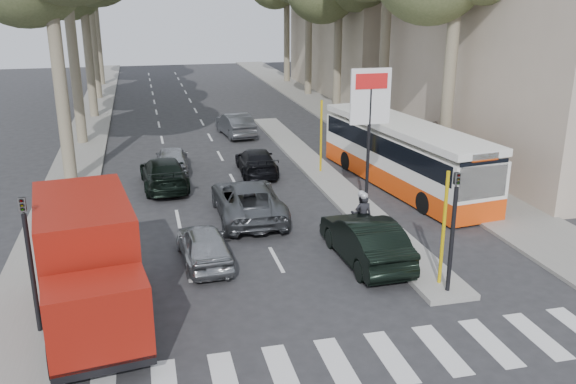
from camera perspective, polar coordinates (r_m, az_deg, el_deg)
name	(u,v)px	position (r m, az deg, el deg)	size (l,w,h in m)	color
ground	(321,284)	(18.05, 3.13, -8.59)	(120.00, 120.00, 0.00)	#28282B
sidewalk_right	(337,114)	(43.32, 4.56, 7.30)	(3.20, 70.00, 0.12)	gray
median_left	(93,117)	(44.28, -17.77, 6.73)	(2.40, 64.00, 0.12)	gray
traffic_island	(320,172)	(28.75, 3.05, 1.84)	(1.50, 26.00, 0.16)	gray
billboard	(369,121)	(22.37, 7.63, 6.58)	(1.50, 12.10, 5.60)	yellow
traffic_light_island	(454,212)	(17.01, 15.30, -1.84)	(0.16, 0.41, 3.60)	black
traffic_light_left	(28,242)	(15.73, -23.18, -4.34)	(0.16, 0.41, 3.60)	black
silver_hatchback	(204,245)	(19.30, -7.85, -4.92)	(1.45, 3.59, 1.22)	#989C9F
dark_hatchback	(365,240)	(19.35, 7.24, -4.44)	(1.56, 4.46, 1.47)	black
queue_car_a	(248,200)	(22.95, -3.78, -0.74)	(2.36, 5.12, 1.42)	#4E5256
queue_car_b	(256,161)	(28.69, -2.97, 2.88)	(1.67, 4.11, 1.19)	black
queue_car_c	(172,159)	(29.41, -10.79, 3.03)	(1.49, 3.71, 1.27)	#989B9F
queue_car_d	(235,124)	(36.63, -4.95, 6.32)	(1.46, 4.19, 1.38)	#494B50
queue_car_e	(164,173)	(27.08, -11.55, 1.77)	(1.87, 4.59, 1.33)	black
red_truck	(88,263)	(16.16, -18.19, -6.31)	(3.00, 6.16, 3.16)	black
city_bus	(403,153)	(27.04, 10.70, 3.62)	(3.74, 11.00, 2.84)	#EA440D
motorcycle	(362,216)	(21.27, 6.95, -2.23)	(0.78, 1.98, 1.69)	black
pedestrian_near	(472,189)	(24.05, 16.84, 0.26)	(1.10, 0.54, 1.88)	#3B324B
pedestrian_far	(435,138)	(32.68, 13.59, 4.97)	(1.11, 0.49, 1.72)	brown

